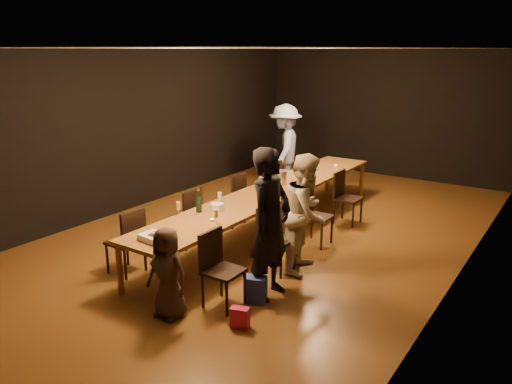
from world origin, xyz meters
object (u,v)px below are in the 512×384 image
Objects in this scene: chair_left_0 at (125,241)px; champagne_bottle at (199,200)px; man_blue at (285,149)px; child at (168,273)px; chair_right_0 at (224,270)px; ice_bucket at (281,177)px; table at (271,193)px; chair_left_1 at (184,217)px; chair_right_1 at (277,239)px; chair_left_3 at (267,184)px; chair_right_3 at (348,198)px; woman_birthday at (270,224)px; plate_stack at (217,207)px; birthday_cake at (154,237)px; chair_left_2 at (230,199)px; woman_tan at (307,213)px; chair_right_2 at (317,216)px.

chair_left_0 is 1.15m from champagne_bottle.
child is at bearing -4.39° from man_blue.
chair_left_0 is (-1.70, 0.00, 0.00)m from chair_right_0.
child reaches higher than ice_bucket.
table is 1.49m from chair_left_1.
chair_right_1 is (0.00, 1.20, 0.00)m from chair_right_0.
chair_left_3 is (-0.85, 1.20, -0.24)m from table.
chair_left_3 is at bearing 102.29° from champagne_bottle.
man_blue is (-0.30, 4.76, 0.48)m from chair_left_0.
table is 1.49m from chair_left_3.
man_blue reaches higher than chair_right_3.
chair_right_3 is 1.00× the size of chair_left_0.
champagne_bottle is at bearing 77.09° from woman_birthday.
chair_right_3 is 0.49× the size of woman_birthday.
chair_right_0 is 4.91× the size of plate_stack.
child is (-0.38, -1.74, 0.08)m from chair_right_1.
chair_right_3 is 2.64× the size of birthday_cake.
chair_left_2 is 0.56× the size of woman_tan.
table is 0.88m from chair_left_2.
champagne_bottle is (0.89, -3.89, -0.01)m from man_blue.
champagne_bottle reaches higher than ice_bucket.
chair_left_3 is at bearing 0.00° from chair_left_0.
chair_right_1 is at bearing -125.22° from chair_left_2.
chair_left_1 is 1.00× the size of chair_left_3.
birthday_cake is at bearing -88.50° from ice_bucket.
woman_tan is (1.15, -0.91, 0.12)m from table.
woman_birthday is 9.96× the size of plate_stack.
chair_left_2 is 0.49× the size of man_blue.
table is 2.56m from chair_left_0.
woman_tan is 4.00m from man_blue.
chair_right_2 is 2.64× the size of birthday_cake.
chair_right_1 is 1.24m from champagne_bottle.
chair_left_3 is 2.93m from woman_tan.
chair_right_1 is (0.85, -1.20, -0.24)m from table.
ice_bucket is at bearing -150.31° from chair_right_1.
chair_right_2 is 1.20m from chair_right_3.
birthday_cake is (-0.85, -0.27, 0.32)m from chair_right_0.
table is at bearing 95.44° from birthday_cake.
chair_right_0 is 1.00× the size of chair_right_1.
chair_right_3 is (0.00, 3.60, 0.00)m from chair_right_0.
chair_right_3 is at bearing 180.00° from chair_right_0.
chair_left_1 is at bearing 169.60° from plate_stack.
chair_right_3 is 4.16m from child.
chair_left_0 is at bearing 115.66° from woman_tan.
table is 24.98× the size of ice_bucket.
table is 2.67m from birthday_cake.
chair_right_2 is at bearing 180.00° from chair_right_0.
chair_right_3 is at bearing -35.31° from chair_left_1.
table is 17.03× the size of birthday_cake.
man_blue reaches higher than chair_left_3.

